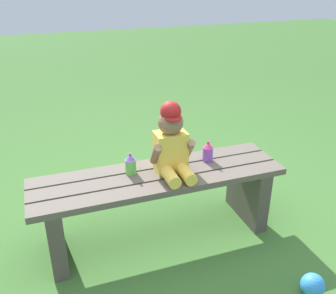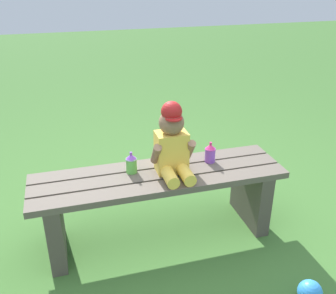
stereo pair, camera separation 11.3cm
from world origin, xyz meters
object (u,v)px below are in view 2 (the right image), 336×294
sippy_cup_left (131,163)px  sippy_cup_right (210,153)px  child_figure (172,143)px  toy_ball (310,292)px  park_bench (159,195)px

sippy_cup_left → sippy_cup_right: bearing=0.0°
child_figure → sippy_cup_right: 0.28m
child_figure → sippy_cup_left: bearing=165.2°
child_figure → toy_ball: size_ratio=3.46×
child_figure → toy_ball: (0.48, -0.68, -0.54)m
sippy_cup_left → toy_ball: (0.70, -0.74, -0.42)m
sippy_cup_left → toy_ball: size_ratio=1.06×
park_bench → child_figure: child_figure is taller
sippy_cup_left → child_figure: bearing=-14.8°
park_bench → child_figure: size_ratio=3.46×
child_figure → sippy_cup_left: size_ratio=3.26×
sippy_cup_right → toy_ball: 0.88m
park_bench → sippy_cup_right: size_ratio=11.29×
sippy_cup_left → toy_ball: bearing=-46.5°
child_figure → sippy_cup_right: child_figure is taller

